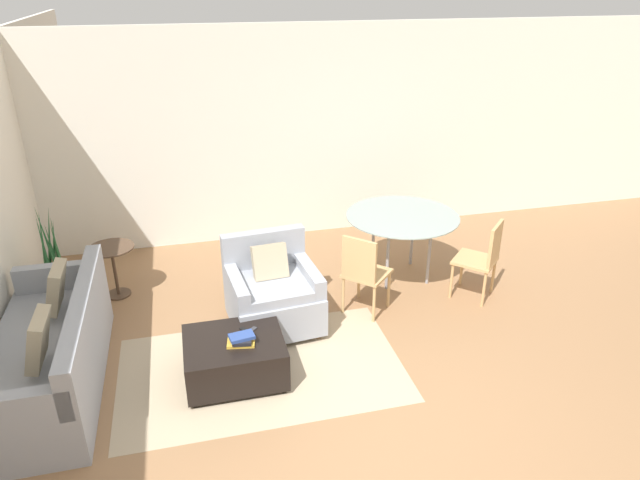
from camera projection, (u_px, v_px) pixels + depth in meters
name	position (u px, v px, depth m)	size (l,w,h in m)	color
ground_plane	(375.00, 427.00, 4.52)	(20.00, 20.00, 0.00)	#936B47
wall_back	(281.00, 136.00, 7.35)	(12.00, 0.06, 2.75)	white
area_rug	(262.00, 369.00, 5.18)	(2.53, 1.54, 0.01)	tan
couch	(51.00, 356.00, 4.87)	(0.87, 2.08, 0.92)	#999EA8
armchair	(273.00, 294.00, 5.69)	(0.93, 0.90, 0.92)	#999EA8
ottoman	(235.00, 357.00, 4.99)	(0.86, 0.71, 0.39)	black
book_stack	(242.00, 340.00, 4.85)	(0.26, 0.19, 0.09)	gold
tv_remote_primary	(250.00, 331.00, 5.03)	(0.13, 0.13, 0.01)	#333338
tv_remote_secondary	(247.00, 331.00, 5.03)	(0.11, 0.16, 0.01)	black
potted_plant	(58.00, 278.00, 6.14)	(0.34, 0.34, 1.14)	#333338
side_table	(113.00, 261.00, 6.21)	(0.49, 0.49, 0.59)	#4C3828
dining_table	(402.00, 221.00, 6.50)	(1.29, 1.29, 0.78)	#8C9E99
dining_chair_near_left	(363.00, 270.00, 5.83)	(0.59, 0.59, 0.90)	tan
dining_chair_near_right	(484.00, 255.00, 6.13)	(0.59, 0.59, 0.90)	tan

